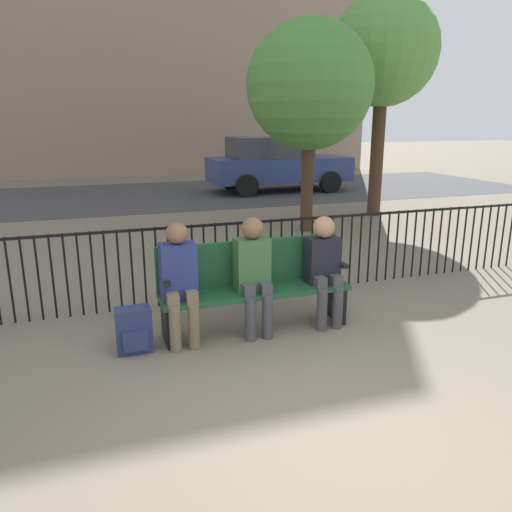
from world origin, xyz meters
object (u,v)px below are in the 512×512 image
seated_person_2 (324,264)px  backpack (134,331)px  seated_person_1 (253,269)px  tree_1 (383,52)px  parked_car_0 (276,163)px  seated_person_0 (179,278)px  park_bench (253,282)px  tree_0 (310,86)px

seated_person_2 → backpack: seated_person_2 is taller
seated_person_1 → seated_person_2: seated_person_1 is taller
tree_1 → parked_car_0: (-0.71, 4.37, -2.65)m
seated_person_0 → parked_car_0: bearing=64.0°
park_bench → tree_0: (2.50, 4.16, 2.21)m
backpack → parked_car_0: (5.19, 9.74, 0.63)m
parked_car_0 → seated_person_1: bearing=-112.4°
backpack → tree_0: bearing=49.3°
tree_0 → parked_car_0: bearing=75.0°
park_bench → seated_person_0: size_ratio=1.64×
park_bench → seated_person_2: bearing=-10.3°
seated_person_1 → park_bench: bearing=71.2°
seated_person_0 → tree_0: (3.28, 4.30, 2.04)m
tree_0 → tree_1: size_ratio=0.83×
park_bench → seated_person_1: size_ratio=1.63×
tree_1 → parked_car_0: size_ratio=1.12×
seated_person_1 → seated_person_2: bearing=-0.2°
tree_1 → seated_person_1: bearing=-131.5°
seated_person_0 → parked_car_0: 10.79m
parked_car_0 → park_bench: bearing=-112.4°
seated_person_0 → tree_1: tree_1 is taller
seated_person_1 → tree_1: size_ratio=0.26×
seated_person_0 → tree_1: bearing=44.3°
seated_person_1 → tree_0: size_ratio=0.31×
seated_person_0 → seated_person_2: size_ratio=1.03×
park_bench → tree_0: size_ratio=0.50×
backpack → tree_0: size_ratio=0.11×
park_bench → tree_0: 5.34m
backpack → seated_person_2: bearing=1.5°
seated_person_1 → seated_person_0: bearing=-180.0°
seated_person_1 → seated_person_2: 0.78m
park_bench → parked_car_0: 10.35m
park_bench → backpack: park_bench is taller
seated_person_0 → tree_1: (5.44, 5.32, 2.82)m
park_bench → seated_person_2: seated_person_2 is taller
park_bench → tree_1: tree_1 is taller
park_bench → seated_person_1: 0.22m
tree_1 → seated_person_0: bearing=-135.7°
park_bench → seated_person_2: (0.73, -0.13, 0.16)m
tree_0 → tree_1: tree_1 is taller
seated_person_0 → tree_1: 8.12m
seated_person_0 → seated_person_1: bearing=0.0°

